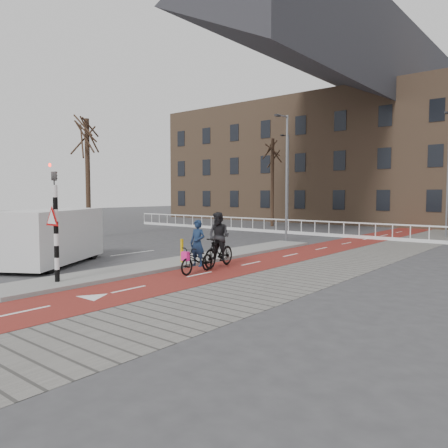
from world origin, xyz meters
The scene contains 16 objects.
ground centered at (0.00, 0.00, 0.00)m, with size 120.00×120.00×0.00m, color #38383A.
bike_lane centered at (1.50, 10.00, 0.01)m, with size 2.50×60.00×0.01m, color maroon.
sidewalk centered at (4.30, 10.00, 0.01)m, with size 3.00×60.00×0.01m, color slate.
curb_island centered at (-0.70, 4.00, 0.06)m, with size 1.80×16.00×0.12m, color gray.
traffic_signal centered at (-0.60, -2.02, 1.99)m, with size 0.80×0.80×3.68m.
bollard centered at (-0.34, 3.01, 0.57)m, with size 0.12×0.12×0.89m, color gold.
cyclist_near centered at (1.29, 2.13, 0.62)m, with size 0.77×1.80×1.84m.
cyclist_far centered at (1.07, 3.54, 0.86)m, with size 0.96×1.98×2.05m.
van centered at (-4.24, -0.14, 1.12)m, with size 4.26×5.26×2.13m.
railing centered at (-5.00, 17.00, 0.31)m, with size 28.00×0.10×0.99m.
townhouse_row centered at (-3.00, 32.00, 7.81)m, with size 46.00×10.00×15.90m.
tree_left centered at (-12.07, 6.69, 3.65)m, with size 0.29×0.29×7.30m, color black.
tree_mid centered at (-8.68, 22.18, 3.66)m, with size 0.27×0.27×7.32m, color black.
streetlight_near centered at (-1.37, 12.35, 3.54)m, with size 0.12×0.12×7.08m, color slate.
streetlight_left centered at (-7.90, 23.39, 3.84)m, with size 0.12×0.12×7.69m, color slate.
streetlight_right centered at (4.89, 21.39, 3.89)m, with size 0.12×0.12×7.78m, color slate.
Camera 1 is at (11.43, -8.82, 2.75)m, focal length 35.00 mm.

